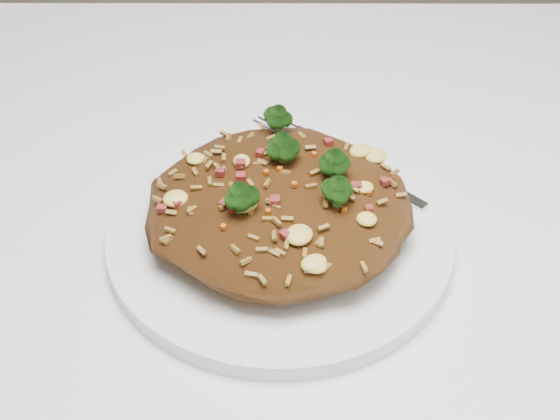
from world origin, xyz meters
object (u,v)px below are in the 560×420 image
at_px(dining_table, 354,379).
at_px(fork, 345,163).
at_px(fried_rice, 280,197).
at_px(plate, 280,233).

height_order(dining_table, fork, fork).
bearing_deg(fried_rice, fork, 53.73).
distance_m(dining_table, plate, 0.12).
bearing_deg(dining_table, plate, 135.95).
bearing_deg(fork, fried_rice, -83.49).
height_order(fried_rice, fork, fried_rice).
distance_m(fried_rice, fork, 0.09).
distance_m(dining_table, fork, 0.16).
distance_m(plate, fried_rice, 0.03).
bearing_deg(fork, dining_table, -44.69).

